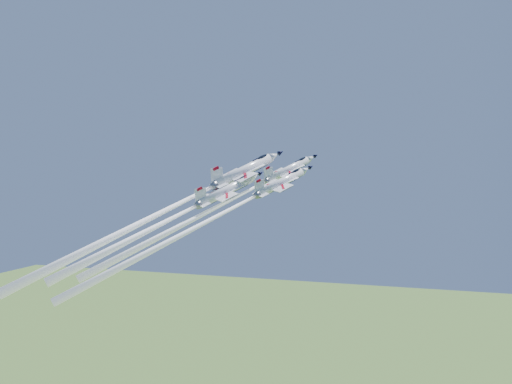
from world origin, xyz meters
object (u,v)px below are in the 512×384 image
(jet_slot, at_px, (168,220))
(jet_left, at_px, (162,212))
(jet_lead, at_px, (213,209))
(jet_right, at_px, (201,225))

(jet_slot, bearing_deg, jet_left, -171.17)
(jet_lead, xyz_separation_m, jet_left, (-9.83, -3.88, -0.71))
(jet_lead, distance_m, jet_left, 10.59)
(jet_left, xyz_separation_m, jet_slot, (2.36, -1.78, -1.42))
(jet_lead, relative_size, jet_left, 0.92)
(jet_left, height_order, jet_slot, jet_left)
(jet_lead, distance_m, jet_slot, 9.60)
(jet_lead, bearing_deg, jet_right, -35.30)
(jet_right, height_order, jet_slot, jet_right)
(jet_lead, relative_size, jet_slot, 1.28)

